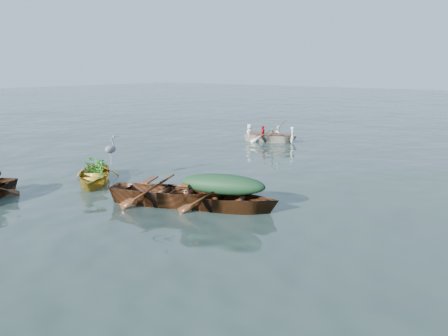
# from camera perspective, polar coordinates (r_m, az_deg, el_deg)

# --- Properties ---
(ground) EXTENTS (140.00, 140.00, 0.00)m
(ground) POSITION_cam_1_polar(r_m,az_deg,el_deg) (11.35, -12.14, -5.51)
(ground) COLOR #2B3D36
(ground) RESTS_ON ground
(yellow_dinghy) EXTENTS (3.30, 3.21, 0.87)m
(yellow_dinghy) POSITION_cam_1_polar(r_m,az_deg,el_deg) (14.36, -16.57, -1.84)
(yellow_dinghy) COLOR gold
(yellow_dinghy) RESTS_ON ground
(green_tarp_boat) EXTENTS (4.19, 2.67, 0.91)m
(green_tarp_boat) POSITION_cam_1_polar(r_m,az_deg,el_deg) (11.20, -0.17, -5.45)
(green_tarp_boat) COLOR #4E2C12
(green_tarp_boat) RESTS_ON ground
(open_wooden_boat) EXTENTS (4.65, 3.15, 1.05)m
(open_wooden_boat) POSITION_cam_1_polar(r_m,az_deg,el_deg) (11.69, -7.12, -4.76)
(open_wooden_boat) COLOR #573315
(open_wooden_boat) RESTS_ON ground
(rowed_boat) EXTENTS (3.76, 2.28, 0.82)m
(rowed_boat) POSITION_cam_1_polar(r_m,az_deg,el_deg) (21.42, 6.08, 3.40)
(rowed_boat) COLOR silver
(rowed_boat) RESTS_ON ground
(green_tarp_cover) EXTENTS (2.30, 1.47, 0.52)m
(green_tarp_cover) POSITION_cam_1_polar(r_m,az_deg,el_deg) (11.00, -0.17, -1.90)
(green_tarp_cover) COLOR #183B1F
(green_tarp_cover) RESTS_ON green_tarp_boat
(thwart_benches) EXTENTS (2.38, 1.70, 0.04)m
(thwart_benches) POSITION_cam_1_polar(r_m,az_deg,el_deg) (11.53, -7.20, -2.18)
(thwart_benches) COLOR #4D2712
(thwart_benches) RESTS_ON open_wooden_boat
(heron) EXTENTS (0.48, 0.48, 0.92)m
(heron) POSITION_cam_1_polar(r_m,az_deg,el_deg) (14.14, -14.57, 1.78)
(heron) COLOR gray
(heron) RESTS_ON yellow_dinghy
(dinghy_weeds) EXTENTS (1.14, 1.13, 0.60)m
(dinghy_weeds) POSITION_cam_1_polar(r_m,az_deg,el_deg) (14.73, -16.36, 1.47)
(dinghy_weeds) COLOR #1E6E1C
(dinghy_weeds) RESTS_ON yellow_dinghy
(rowers) EXTENTS (2.71, 1.80, 0.76)m
(rowers) POSITION_cam_1_polar(r_m,az_deg,el_deg) (21.30, 6.13, 5.50)
(rowers) COLOR white
(rowers) RESTS_ON rowed_boat
(oars) EXTENTS (1.47, 2.65, 0.06)m
(oars) POSITION_cam_1_polar(r_m,az_deg,el_deg) (21.35, 6.10, 4.57)
(oars) COLOR brown
(oars) RESTS_ON rowed_boat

